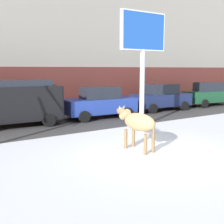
# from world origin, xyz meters

# --- Properties ---
(ground_plane) EXTENTS (120.00, 120.00, 0.00)m
(ground_plane) POSITION_xyz_m (0.00, 0.00, 0.00)
(ground_plane) COLOR white
(road_strip) EXTENTS (60.00, 5.60, 0.01)m
(road_strip) POSITION_xyz_m (0.00, 7.05, 0.00)
(road_strip) COLOR #423F3F
(road_strip) RESTS_ON ground
(building_facade) EXTENTS (44.00, 6.10, 13.00)m
(building_facade) POSITION_xyz_m (0.00, 12.92, 6.48)
(building_facade) COLOR gray
(building_facade) RESTS_ON ground
(cow_tan) EXTENTS (0.78, 1.93, 1.54)m
(cow_tan) POSITION_xyz_m (-0.23, 0.78, 0.99)
(cow_tan) COLOR tan
(cow_tan) RESTS_ON ground
(billboard) EXTENTS (2.52, 0.25, 5.56)m
(billboard) POSITION_xyz_m (2.38, 3.89, 4.31)
(billboard) COLOR silver
(billboard) RESTS_ON ground
(car_black_van) EXTENTS (4.70, 2.32, 2.32)m
(car_black_van) POSITION_xyz_m (-3.05, 7.27, 1.24)
(car_black_van) COLOR black
(car_black_van) RESTS_ON ground
(car_blue_sedan) EXTENTS (4.29, 2.16, 1.84)m
(car_blue_sedan) POSITION_xyz_m (1.76, 7.08, 0.91)
(car_blue_sedan) COLOR #233D9E
(car_blue_sedan) RESTS_ON ground
(car_navy_sedan) EXTENTS (4.29, 2.16, 1.84)m
(car_navy_sedan) POSITION_xyz_m (6.87, 7.45, 0.91)
(car_navy_sedan) COLOR #19234C
(car_navy_sedan) RESTS_ON ground
(car_darkgreen_sedan) EXTENTS (4.29, 2.16, 1.84)m
(car_darkgreen_sedan) POSITION_xyz_m (11.80, 7.36, 0.91)
(car_darkgreen_sedan) COLOR #194C2D
(car_darkgreen_sedan) RESTS_ON ground
(pedestrian_near_billboard) EXTENTS (0.36, 0.24, 1.73)m
(pedestrian_near_billboard) POSITION_xyz_m (0.10, 10.12, 0.88)
(pedestrian_near_billboard) COLOR #282833
(pedestrian_near_billboard) RESTS_ON ground
(pedestrian_far_left) EXTENTS (0.36, 0.24, 1.73)m
(pedestrian_far_left) POSITION_xyz_m (-2.41, 10.12, 0.88)
(pedestrian_far_left) COLOR #282833
(pedestrian_far_left) RESTS_ON ground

